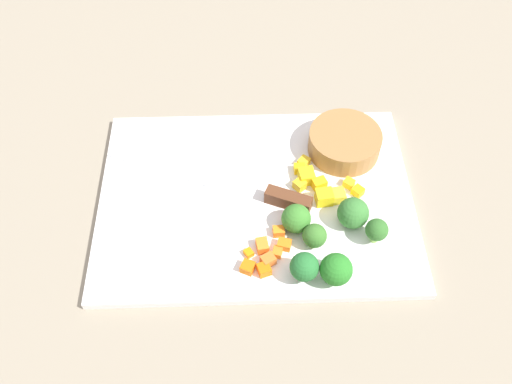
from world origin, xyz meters
name	(u,v)px	position (x,y,z in m)	size (l,w,h in m)	color
ground_plane	(256,201)	(0.00, 0.00, 0.00)	(4.00, 4.00, 0.00)	gray
cutting_board	(256,199)	(0.00, 0.00, 0.01)	(0.44, 0.32, 0.01)	white
prep_bowl	(344,142)	(-0.13, -0.08, 0.03)	(0.11, 0.11, 0.03)	olive
chef_knife	(246,188)	(0.01, -0.01, 0.02)	(0.29, 0.14, 0.02)	silver
carrot_dice_0	(249,253)	(0.01, 0.09, 0.02)	(0.01, 0.01, 0.01)	orange
carrot_dice_1	(262,246)	(-0.01, 0.08, 0.02)	(0.01, 0.02, 0.01)	orange
carrot_dice_2	(279,231)	(-0.03, 0.06, 0.02)	(0.02, 0.01, 0.01)	orange
carrot_dice_3	(248,267)	(0.01, 0.12, 0.02)	(0.02, 0.02, 0.01)	orange
carrot_dice_4	(264,269)	(-0.01, 0.12, 0.02)	(0.02, 0.02, 0.01)	orange
carrot_dice_5	(277,252)	(-0.02, 0.09, 0.02)	(0.01, 0.01, 0.01)	orange
carrot_dice_6	(284,245)	(-0.03, 0.08, 0.02)	(0.01, 0.02, 0.01)	orange
carrot_dice_7	(288,217)	(-0.04, 0.04, 0.02)	(0.01, 0.01, 0.01)	orange
carrot_dice_8	(268,260)	(-0.01, 0.11, 0.02)	(0.01, 0.02, 0.01)	orange
pepper_dice_0	(358,191)	(-0.14, 0.00, 0.02)	(0.01, 0.01, 0.01)	yellow
pepper_dice_1	(319,184)	(-0.09, -0.01, 0.02)	(0.02, 0.01, 0.02)	yellow
pepper_dice_2	(349,183)	(-0.13, -0.01, 0.02)	(0.01, 0.01, 0.01)	yellow
pepper_dice_3	(300,185)	(-0.06, -0.01, 0.02)	(0.02, 0.01, 0.01)	yellow
pepper_dice_4	(304,162)	(-0.07, -0.06, 0.02)	(0.02, 0.01, 0.01)	yellow
pepper_dice_5	(337,196)	(-0.11, 0.01, 0.02)	(0.02, 0.02, 0.02)	yellow
pepper_dice_6	(324,197)	(-0.09, 0.01, 0.02)	(0.02, 0.02, 0.02)	yellow
pepper_dice_7	(299,169)	(-0.06, -0.04, 0.02)	(0.01, 0.02, 0.01)	yellow
pepper_dice_8	(307,176)	(-0.07, -0.03, 0.02)	(0.02, 0.02, 0.02)	yellow
broccoli_floret_0	(304,267)	(-0.06, 0.13, 0.04)	(0.04, 0.04, 0.04)	#86B154
broccoli_floret_1	(336,270)	(-0.09, 0.13, 0.04)	(0.04, 0.04, 0.05)	#8CBE54
broccoli_floret_2	(296,219)	(-0.05, 0.05, 0.03)	(0.04, 0.04, 0.04)	#85B954
broccoli_floret_3	(315,236)	(-0.07, 0.08, 0.03)	(0.03, 0.03, 0.04)	#8BC156
broccoli_floret_4	(353,213)	(-0.13, 0.05, 0.03)	(0.04, 0.04, 0.04)	#97AB54
broccoli_floret_5	(377,230)	(-0.15, 0.08, 0.04)	(0.03, 0.03, 0.04)	#8DBD5A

